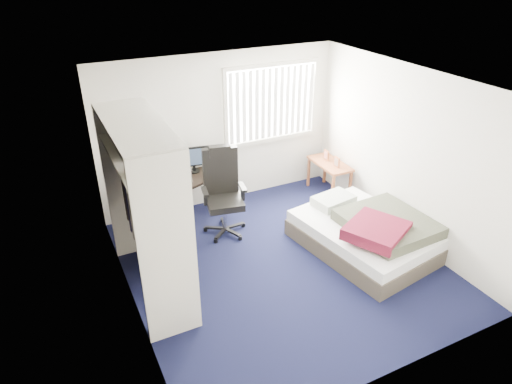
{
  "coord_description": "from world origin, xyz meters",
  "views": [
    {
      "loc": [
        -2.58,
        -4.41,
        3.84
      ],
      "look_at": [
        -0.2,
        0.4,
        0.98
      ],
      "focal_mm": 32.0,
      "sensor_mm": 36.0,
      "label": 1
    }
  ],
  "objects_px": {
    "desk": "(172,180)",
    "office_chair": "(223,200)",
    "nightstand": "(330,166)",
    "bed": "(368,233)"
  },
  "relations": [
    {
      "from": "desk",
      "to": "nightstand",
      "type": "relative_size",
      "value": 1.76
    },
    {
      "from": "desk",
      "to": "bed",
      "type": "height_order",
      "value": "desk"
    },
    {
      "from": "desk",
      "to": "nightstand",
      "type": "xyz_separation_m",
      "value": [
        2.71,
        -0.29,
        -0.2
      ]
    },
    {
      "from": "office_chair",
      "to": "bed",
      "type": "relative_size",
      "value": 0.64
    },
    {
      "from": "desk",
      "to": "office_chair",
      "type": "relative_size",
      "value": 1.15
    },
    {
      "from": "nightstand",
      "to": "desk",
      "type": "bearing_deg",
      "value": 173.81
    },
    {
      "from": "nightstand",
      "to": "bed",
      "type": "bearing_deg",
      "value": -105.98
    },
    {
      "from": "office_chair",
      "to": "desk",
      "type": "bearing_deg",
      "value": 135.56
    },
    {
      "from": "desk",
      "to": "office_chair",
      "type": "distance_m",
      "value": 0.86
    },
    {
      "from": "desk",
      "to": "nightstand",
      "type": "height_order",
      "value": "desk"
    }
  ]
}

